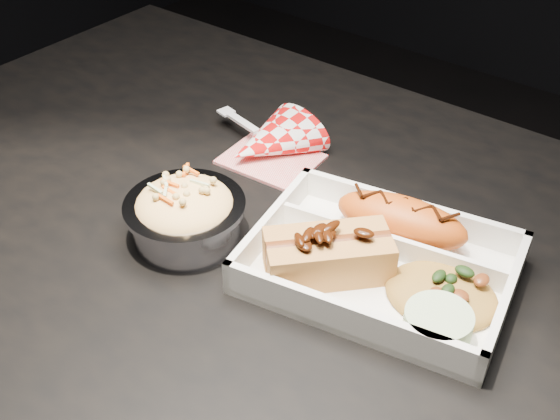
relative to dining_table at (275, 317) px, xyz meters
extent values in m
cube|color=black|center=(0.00, 0.00, 0.08)|extent=(1.20, 0.80, 0.03)
cylinder|color=black|center=(-0.55, 0.35, -0.30)|extent=(0.05, 0.05, 0.72)
cube|color=silver|center=(0.10, 0.04, 0.09)|extent=(0.28, 0.22, 0.01)
cube|color=silver|center=(0.08, 0.12, 0.11)|extent=(0.25, 0.05, 0.04)
cube|color=silver|center=(0.12, -0.05, 0.11)|extent=(0.25, 0.05, 0.04)
cube|color=silver|center=(-0.02, 0.02, 0.11)|extent=(0.04, 0.18, 0.04)
cube|color=silver|center=(0.22, 0.06, 0.11)|extent=(0.04, 0.18, 0.04)
cube|color=silver|center=(0.10, 0.06, 0.11)|extent=(0.23, 0.05, 0.03)
ellipsoid|color=#C75113|center=(0.09, 0.10, 0.12)|extent=(0.15, 0.08, 0.05)
cube|color=#B87D3E|center=(0.07, -0.01, 0.12)|extent=(0.10, 0.10, 0.04)
cube|color=#B87D3E|center=(0.05, 0.02, 0.12)|extent=(0.10, 0.10, 0.04)
cylinder|color=brown|center=(0.06, 0.01, 0.13)|extent=(0.10, 0.11, 0.03)
ellipsoid|color=#A67630|center=(0.17, 0.04, 0.11)|extent=(0.12, 0.11, 0.03)
cylinder|color=#ABC393|center=(0.19, -0.01, 0.11)|extent=(0.06, 0.06, 0.03)
cylinder|color=silver|center=(-0.09, -0.03, 0.11)|extent=(0.11, 0.11, 0.04)
cylinder|color=silver|center=(-0.09, -0.03, 0.13)|extent=(0.13, 0.13, 0.01)
ellipsoid|color=beige|center=(-0.09, -0.03, 0.13)|extent=(0.10, 0.10, 0.04)
cube|color=red|center=(-0.11, 0.14, 0.09)|extent=(0.12, 0.10, 0.00)
cone|color=red|center=(-0.12, 0.15, 0.11)|extent=(0.12, 0.13, 0.10)
cube|color=white|center=(-0.18, 0.16, 0.11)|extent=(0.06, 0.02, 0.00)
cube|color=white|center=(-0.21, 0.17, 0.11)|extent=(0.02, 0.02, 0.00)
camera|label=1|loc=(0.34, -0.42, 0.57)|focal=45.00mm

